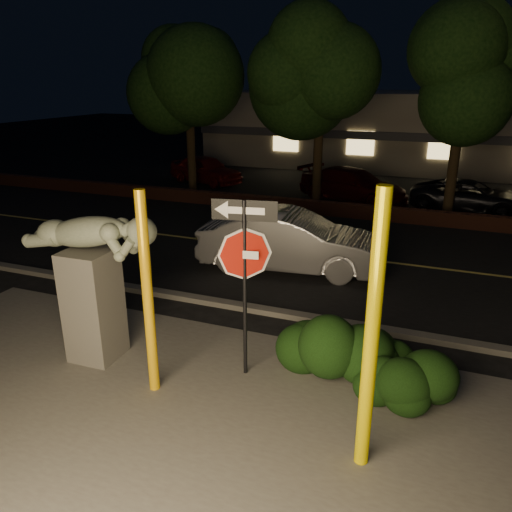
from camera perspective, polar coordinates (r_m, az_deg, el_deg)
The scene contains 22 objects.
ground at distance 16.96m, azimuth 12.31°, elevation 3.03°, with size 90.00×90.00×0.00m, color black.
patio at distance 7.34m, azimuth -2.93°, elevation -20.28°, with size 14.00×6.00×0.02m, color #4C4944.
road at distance 14.14m, azimuth 10.31°, elevation -0.16°, with size 80.00×8.00×0.01m, color black.
lane_marking at distance 14.13m, azimuth 10.31°, elevation -0.12°, with size 80.00×0.12×0.01m, color #B7A449.
curb at distance 10.42m, azimuth 5.84°, elevation -7.03°, with size 80.00×0.25×0.12m, color #4C4944.
brick_wall at distance 18.13m, azimuth 13.05°, elevation 4.87°, with size 40.00×0.35×0.50m, color #411E14.
parking_lot at distance 23.71m, azimuth 15.12°, elevation 7.50°, with size 40.00×12.00×0.01m, color black.
building at distance 31.31m, azimuth 17.24°, elevation 13.81°, with size 22.00×10.20×4.00m.
tree_far_a at distance 21.75m, azimuth -7.85°, elevation 21.11°, with size 4.60×4.60×7.43m.
tree_far_b at distance 19.96m, azimuth 7.62°, elevation 23.32°, with size 5.20×5.20×8.41m.
tree_far_c at distance 18.94m, azimuth 23.16°, elevation 21.04°, with size 4.80×4.80×7.84m.
yellow_pole_left at distance 7.68m, azimuth -12.27°, elevation -4.52°, with size 0.16×0.16×3.26m, color yellow.
yellow_pole_right at distance 6.13m, azimuth 13.07°, elevation -9.09°, with size 0.18×0.18×3.65m, color #F8DE00.
signpost at distance 7.74m, azimuth -1.32°, elevation 0.16°, with size 1.01×0.21×3.00m.
sculpture at distance 8.85m, azimuth -18.28°, elevation -1.61°, with size 2.51×0.80×2.69m.
hedge_center at distance 8.55m, azimuth 9.38°, elevation -9.68°, with size 2.17×1.02×1.13m, color black.
hedge_right at distance 8.71m, azimuth 12.39°, elevation -9.98°, with size 1.47×0.79×0.96m, color black.
hedge_far_right at distance 8.01m, azimuth 16.94°, elevation -13.19°, with size 1.41×0.88×0.98m, color black.
silver_sedan at distance 12.86m, azimuth 4.00°, elevation 1.71°, with size 1.63×4.68×1.54m, color silver.
parked_car_red at distance 24.09m, azimuth -5.80°, elevation 9.83°, with size 1.54×3.84×1.31m, color maroon.
parked_car_darkred at distance 20.65m, azimuth 11.05°, elevation 7.95°, with size 1.85×4.55×1.32m, color #380909.
parked_car_dark at distance 20.31m, azimuth 23.22°, elevation 6.30°, with size 1.93×4.18×1.16m, color black.
Camera 1 is at (2.35, -6.12, 4.72)m, focal length 35.00 mm.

